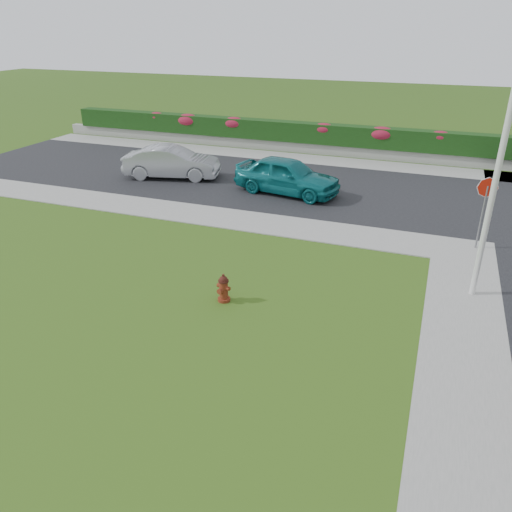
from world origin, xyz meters
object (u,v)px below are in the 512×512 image
at_px(sedan_teal, 287,176).
at_px(sedan_silver, 172,162).
at_px(utility_pole, 494,187).
at_px(fire_hydrant, 223,288).
at_px(stop_sign, 486,197).

height_order(sedan_teal, sedan_silver, sedan_teal).
bearing_deg(utility_pole, sedan_silver, 151.93).
xyz_separation_m(fire_hydrant, sedan_silver, (-7.13, 9.95, 0.41)).
xyz_separation_m(utility_pole, stop_sign, (0.17, 3.41, -1.31)).
relative_size(utility_pole, stop_sign, 2.54).
bearing_deg(stop_sign, sedan_teal, 165.90).
height_order(sedan_teal, stop_sign, stop_sign).
bearing_deg(sedan_teal, sedan_silver, 96.14).
bearing_deg(utility_pole, fire_hydrant, -156.75).
bearing_deg(fire_hydrant, stop_sign, 57.44).
relative_size(sedan_silver, utility_pole, 0.73).
height_order(sedan_silver, stop_sign, stop_sign).
distance_m(fire_hydrant, stop_sign, 9.11).
height_order(sedan_teal, utility_pole, utility_pole).
distance_m(sedan_silver, utility_pole, 15.50).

